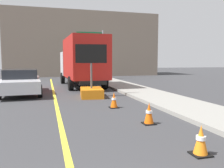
# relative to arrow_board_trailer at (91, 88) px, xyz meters

# --- Properties ---
(sidewalk_curb) EXTENTS (2.35, 48.00, 0.14)m
(sidewalk_curb) POSITION_rel_arrow_board_trailer_xyz_m (3.07, -4.86, -0.41)
(sidewalk_curb) COLOR gray
(sidewalk_curb) RESTS_ON ground
(lane_center_stripe) EXTENTS (0.14, 36.00, 0.01)m
(lane_center_stripe) POSITION_rel_arrow_board_trailer_xyz_m (-1.85, -4.86, -0.48)
(lane_center_stripe) COLOR yellow
(lane_center_stripe) RESTS_ON ground
(arrow_board_trailer) EXTENTS (1.60, 1.91, 2.70)m
(arrow_board_trailer) POSITION_rel_arrow_board_trailer_xyz_m (0.00, 0.00, 0.00)
(arrow_board_trailer) COLOR orange
(arrow_board_trailer) RESTS_ON ground
(box_truck) EXTENTS (2.73, 7.72, 3.44)m
(box_truck) POSITION_rel_arrow_board_trailer_xyz_m (0.27, 5.08, 1.37)
(box_truck) COLOR black
(box_truck) RESTS_ON ground
(pickup_car) EXTENTS (2.36, 5.27, 1.38)m
(pickup_car) POSITION_rel_arrow_board_trailer_xyz_m (-3.63, 2.19, 0.22)
(pickup_car) COLOR silver
(pickup_car) RESTS_ON ground
(highway_guide_sign) EXTENTS (2.79, 0.18, 5.00)m
(highway_guide_sign) POSITION_rel_arrow_board_trailer_xyz_m (2.65, 11.93, 2.94)
(highway_guide_sign) COLOR gray
(highway_guide_sign) RESTS_ON ground
(far_building_block) EXTENTS (18.85, 7.39, 7.92)m
(far_building_block) POSITION_rel_arrow_board_trailer_xyz_m (2.43, 19.99, 3.48)
(far_building_block) COLOR gray
(far_building_block) RESTS_ON ground
(traffic_cone_near_sign) EXTENTS (0.36, 0.36, 0.61)m
(traffic_cone_near_sign) POSITION_rel_arrow_board_trailer_xyz_m (0.68, -8.02, -0.18)
(traffic_cone_near_sign) COLOR black
(traffic_cone_near_sign) RESTS_ON ground
(traffic_cone_mid_lane) EXTENTS (0.36, 0.36, 0.64)m
(traffic_cone_mid_lane) POSITION_rel_arrow_board_trailer_xyz_m (0.66, -5.64, -0.17)
(traffic_cone_mid_lane) COLOR black
(traffic_cone_mid_lane) RESTS_ON ground
(traffic_cone_far_lane) EXTENTS (0.36, 0.36, 0.63)m
(traffic_cone_far_lane) POSITION_rel_arrow_board_trailer_xyz_m (0.33, -3.06, -0.17)
(traffic_cone_far_lane) COLOR black
(traffic_cone_far_lane) RESTS_ON ground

